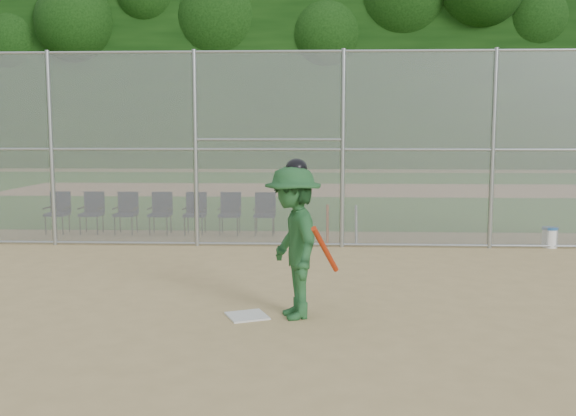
{
  "coord_description": "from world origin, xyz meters",
  "views": [
    {
      "loc": [
        0.46,
        -8.04,
        2.36
      ],
      "look_at": [
        0.0,
        2.5,
        1.1
      ],
      "focal_mm": 40.0,
      "sensor_mm": 36.0,
      "label": 1
    }
  ],
  "objects_px": {
    "home_plate": "(247,316)",
    "chair_0": "(57,213)",
    "water_cooler": "(550,237)",
    "batter_at_plate": "(293,241)"
  },
  "relations": [
    {
      "from": "chair_0",
      "to": "home_plate",
      "type": "bearing_deg",
      "value": -51.95
    },
    {
      "from": "home_plate",
      "to": "water_cooler",
      "type": "distance_m",
      "value": 7.7
    },
    {
      "from": "home_plate",
      "to": "water_cooler",
      "type": "bearing_deg",
      "value": 42.54
    },
    {
      "from": "batter_at_plate",
      "to": "home_plate",
      "type": "bearing_deg",
      "value": -178.24
    },
    {
      "from": "water_cooler",
      "to": "chair_0",
      "type": "xyz_separation_m",
      "value": [
        -10.81,
        1.36,
        0.27
      ]
    },
    {
      "from": "batter_at_plate",
      "to": "chair_0",
      "type": "relative_size",
      "value": 2.11
    },
    {
      "from": "home_plate",
      "to": "water_cooler",
      "type": "relative_size",
      "value": 1.14
    },
    {
      "from": "home_plate",
      "to": "chair_0",
      "type": "height_order",
      "value": "chair_0"
    },
    {
      "from": "home_plate",
      "to": "chair_0",
      "type": "xyz_separation_m",
      "value": [
        -5.14,
        6.56,
        0.47
      ]
    },
    {
      "from": "home_plate",
      "to": "chair_0",
      "type": "bearing_deg",
      "value": 128.05
    }
  ]
}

